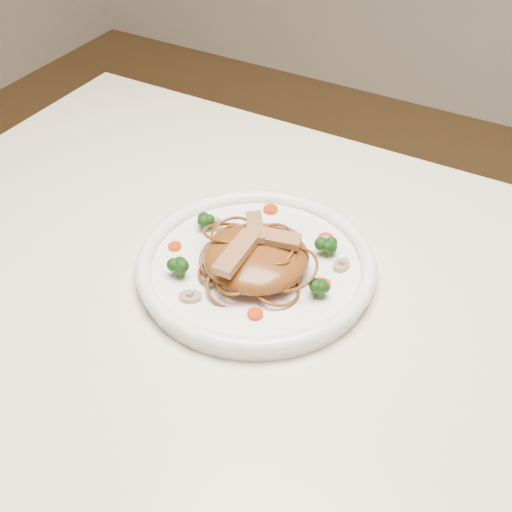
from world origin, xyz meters
The scene contains 19 objects.
table centered at (0.00, 0.00, 0.65)m, with size 1.20×0.80×0.75m.
plate centered at (-0.06, 0.04, 0.76)m, with size 0.30×0.30×0.02m, color white.
noodle_mound centered at (-0.06, 0.03, 0.79)m, with size 0.13×0.13×0.04m, color brown.
chicken_a centered at (-0.04, 0.04, 0.81)m, with size 0.07×0.02×0.01m, color #A37E4C.
chicken_b centered at (-0.07, 0.05, 0.81)m, with size 0.06×0.02×0.01m, color #A37E4C.
chicken_c centered at (-0.06, 0.00, 0.81)m, with size 0.07×0.02×0.01m, color #A37E4C.
broccoli_0 centered at (0.00, 0.10, 0.78)m, with size 0.03×0.03×0.03m, color #16400D, non-canonical shape.
broccoli_1 centered at (-0.15, 0.07, 0.78)m, with size 0.03×0.03×0.03m, color #16400D, non-canonical shape.
broccoli_2 centered at (-0.13, -0.02, 0.78)m, with size 0.03×0.03×0.03m, color #16400D, non-canonical shape.
broccoli_3 centered at (0.03, 0.03, 0.78)m, with size 0.03×0.03×0.03m, color #16400D, non-canonical shape.
carrot_0 centered at (-0.01, 0.12, 0.77)m, with size 0.02×0.02×0.01m, color #C33307.
carrot_1 centered at (-0.17, 0.02, 0.77)m, with size 0.02×0.02×0.01m, color #C33307.
carrot_2 centered at (0.03, 0.04, 0.77)m, with size 0.02×0.02×0.01m, color #C33307.
carrot_3 centered at (-0.10, 0.15, 0.77)m, with size 0.02×0.02×0.01m, color #C33307.
carrot_4 centered at (-0.02, -0.04, 0.77)m, with size 0.02×0.02×0.01m, color #C33307.
mushroom_0 centered at (-0.10, -0.05, 0.77)m, with size 0.03×0.03×0.01m, color tan.
mushroom_1 centered at (0.03, 0.09, 0.77)m, with size 0.03×0.03×0.01m, color tan.
mushroom_2 centered at (-0.15, 0.08, 0.77)m, with size 0.03×0.03×0.01m, color tan.
mushroom_3 centered at (0.00, 0.12, 0.77)m, with size 0.02×0.02×0.01m, color tan.
Camera 1 is at (0.25, -0.52, 1.32)m, focal length 47.60 mm.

